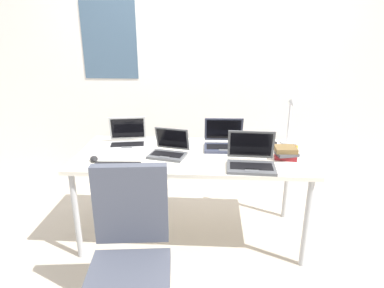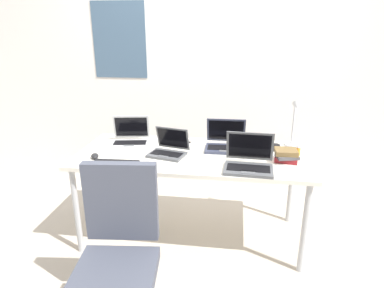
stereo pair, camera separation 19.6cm
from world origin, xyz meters
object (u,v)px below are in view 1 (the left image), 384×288
laptop_center (169,150)px  cell_phone (181,144)px  laptop_front_left (128,140)px  laptop_by_keyboard (224,142)px  pill_bottle (296,147)px  external_keyboard (117,166)px  desk_lamp (290,122)px  headphones (264,145)px  computer_mouse (94,159)px  office_chair (131,272)px  laptop_near_mouse (251,160)px  book_stack (286,153)px

laptop_center → cell_phone: bearing=73.5°
laptop_front_left → cell_phone: size_ratio=2.53×
laptop_by_keyboard → pill_bottle: bearing=-8.2°
external_keyboard → laptop_front_left: bearing=91.7°
pill_bottle → desk_lamp: bearing=94.8°
headphones → computer_mouse: bearing=-163.3°
desk_lamp → headphones: desk_lamp is taller
pill_bottle → computer_mouse: bearing=-169.9°
external_keyboard → office_chair: size_ratio=0.34×
desk_lamp → laptop_center: desk_lamp is taller
laptop_near_mouse → laptop_front_left: bearing=157.8°
cell_phone → headphones: size_ratio=0.64×
cell_phone → headphones: 0.69m
laptop_by_keyboard → external_keyboard: 0.90m
cell_phone → pill_bottle: bearing=15.5°
pill_bottle → laptop_by_keyboard: bearing=171.8°
desk_lamp → office_chair: size_ratio=0.41×
pill_bottle → book_stack: (-0.11, -0.14, 0.01)m
laptop_front_left → external_keyboard: (0.03, -0.47, -0.04)m
headphones → pill_bottle: pill_bottle is taller
laptop_front_left → laptop_near_mouse: size_ratio=0.99×
laptop_front_left → laptop_by_keyboard: bearing=-0.7°
laptop_front_left → external_keyboard: 0.47m
cell_phone → laptop_near_mouse: bearing=-15.9°
laptop_front_left → computer_mouse: 0.40m
headphones → office_chair: 1.50m
book_stack → laptop_front_left: bearing=169.6°
desk_lamp → pill_bottle: size_ratio=5.07×
desk_lamp → laptop_near_mouse: 0.64m
laptop_front_left → external_keyboard: laptop_front_left is taller
laptop_by_keyboard → external_keyboard: size_ratio=0.99×
laptop_by_keyboard → book_stack: laptop_by_keyboard is taller
laptop_by_keyboard → office_chair: (-0.54, -1.13, -0.39)m
computer_mouse → cell_phone: bearing=8.9°
laptop_near_mouse → laptop_by_keyboard: bearing=114.7°
headphones → pill_bottle: bearing=-27.1°
headphones → laptop_by_keyboard: bearing=-173.6°
office_chair → laptop_near_mouse: bearing=45.7°
laptop_front_left → office_chair: (0.27, -1.14, -0.39)m
laptop_near_mouse → office_chair: 1.10m
computer_mouse → headphones: 1.36m
computer_mouse → cell_phone: computer_mouse is taller
laptop_front_left → office_chair: size_ratio=0.36×
laptop_center → computer_mouse: (-0.54, -0.15, -0.02)m
external_keyboard → pill_bottle: bearing=13.5°
book_stack → laptop_by_keyboard: bearing=154.1°
office_chair → external_keyboard: bearing=109.3°
book_stack → external_keyboard: bearing=-168.9°
desk_lamp → cell_phone: size_ratio=2.94×
headphones → desk_lamp: bearing=20.4°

